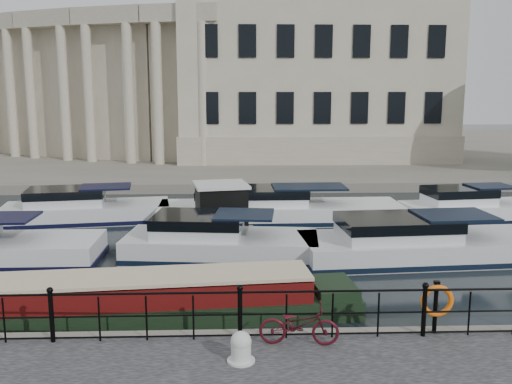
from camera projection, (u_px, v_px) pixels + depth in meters
ground_plane at (239, 321)px, 14.63m from camera, size 160.00×160.00×0.00m
far_bank at (236, 150)px, 52.93m from camera, size 120.00×42.00×0.55m
railing at (240, 310)px, 12.21m from camera, size 24.14×0.14×1.22m
civic_building at (224, 74)px, 47.46m from camera, size 53.55×31.84×16.85m
bicycle at (299, 325)px, 11.97m from camera, size 1.73×0.75×0.88m
mooring_bollard at (241, 347)px, 11.24m from camera, size 0.56×0.56×0.63m
life_ring_post at (437, 302)px, 12.43m from camera, size 0.73×0.20×1.20m
narrowboat at (104, 308)px, 14.52m from camera, size 13.38×3.02×1.49m
harbour_hut at (221, 211)px, 23.18m from camera, size 3.24×2.85×2.18m
cabin_cruisers at (234, 230)px, 22.56m from camera, size 28.05×9.79×1.99m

